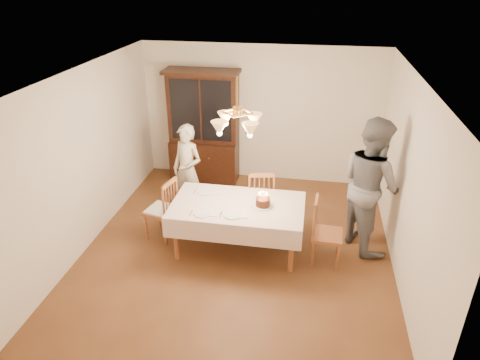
% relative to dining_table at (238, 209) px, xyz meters
% --- Properties ---
extents(ground, '(5.00, 5.00, 0.00)m').
position_rel_dining_table_xyz_m(ground, '(0.00, 0.00, -0.68)').
color(ground, '#5A3219').
rests_on(ground, ground).
extents(room_shell, '(5.00, 5.00, 5.00)m').
position_rel_dining_table_xyz_m(room_shell, '(0.00, 0.00, 0.90)').
color(room_shell, white).
rests_on(room_shell, ground).
extents(dining_table, '(1.90, 1.10, 0.76)m').
position_rel_dining_table_xyz_m(dining_table, '(0.00, 0.00, 0.00)').
color(dining_table, brown).
rests_on(dining_table, ground).
extents(china_hutch, '(1.38, 0.54, 2.16)m').
position_rel_dining_table_xyz_m(china_hutch, '(-1.06, 2.25, 0.36)').
color(china_hutch, black).
rests_on(china_hutch, ground).
extents(chair_far_side, '(0.52, 0.50, 1.00)m').
position_rel_dining_table_xyz_m(chair_far_side, '(0.24, 0.74, -0.24)').
color(chair_far_side, brown).
rests_on(chair_far_side, ground).
extents(chair_left_end, '(0.51, 0.53, 1.00)m').
position_rel_dining_table_xyz_m(chair_left_end, '(-1.21, 0.12, -0.23)').
color(chair_left_end, brown).
rests_on(chair_left_end, ground).
extents(chair_right_end, '(0.45, 0.46, 1.00)m').
position_rel_dining_table_xyz_m(chair_right_end, '(1.28, -0.10, -0.24)').
color(chair_right_end, brown).
rests_on(chair_right_end, ground).
extents(elderly_woman, '(0.67, 0.57, 1.55)m').
position_rel_dining_table_xyz_m(elderly_woman, '(-1.03, 0.97, 0.09)').
color(elderly_woman, beige).
rests_on(elderly_woman, ground).
extents(adult_in_grey, '(1.13, 1.22, 2.01)m').
position_rel_dining_table_xyz_m(adult_in_grey, '(1.86, 0.46, 0.32)').
color(adult_in_grey, slate).
rests_on(adult_in_grey, ground).
extents(birthday_cake, '(0.30, 0.30, 0.21)m').
position_rel_dining_table_xyz_m(birthday_cake, '(0.36, 0.01, 0.13)').
color(birthday_cake, white).
rests_on(birthday_cake, dining_table).
extents(place_setting_near_left, '(0.38, 0.23, 0.02)m').
position_rel_dining_table_xyz_m(place_setting_near_left, '(-0.42, -0.35, 0.08)').
color(place_setting_near_left, white).
rests_on(place_setting_near_left, dining_table).
extents(place_setting_near_right, '(0.39, 0.24, 0.02)m').
position_rel_dining_table_xyz_m(place_setting_near_right, '(0.00, -0.32, 0.08)').
color(place_setting_near_right, white).
rests_on(place_setting_near_right, dining_table).
extents(place_setting_far_left, '(0.40, 0.25, 0.02)m').
position_rel_dining_table_xyz_m(place_setting_far_left, '(-0.52, 0.28, 0.08)').
color(place_setting_far_left, white).
rests_on(place_setting_far_left, dining_table).
extents(chandelier, '(0.62, 0.62, 0.73)m').
position_rel_dining_table_xyz_m(chandelier, '(-0.00, -0.00, 1.29)').
color(chandelier, '#BF8C3F').
rests_on(chandelier, ground).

